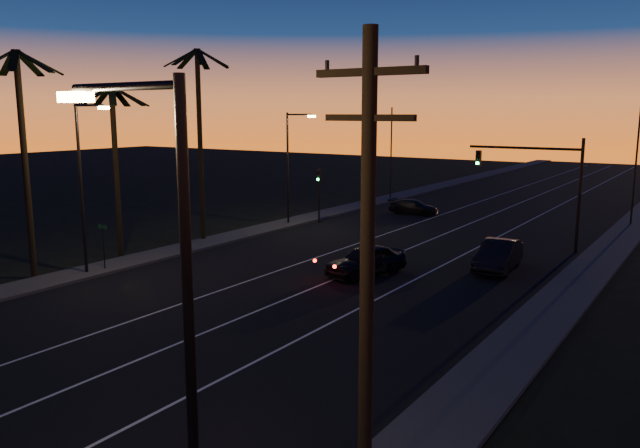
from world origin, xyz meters
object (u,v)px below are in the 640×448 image
Objects in this scene: utility_pole at (367,284)px; right_car at (498,255)px; lead_car at (366,260)px; signal_mast at (541,173)px; cross_car at (414,207)px.

utility_pole is 1.99× the size of right_car.
right_car is (5.45, 5.00, 0.01)m from lead_car.
right_car is (-4.72, 23.08, -4.49)m from utility_pole.
utility_pole is at bearing -78.45° from right_car.
right_car is at bearing 101.55° from utility_pole.
signal_mast is at bearing 64.42° from lead_car.
cross_car is at bearing 108.35° from lead_car.
utility_pole is 21.22m from lead_car.
utility_pole is at bearing -66.18° from cross_car.
cross_car is at bearing 113.82° from utility_pole.
right_car is at bearing -51.05° from cross_car.
utility_pole is 41.80m from cross_car.
cross_car is at bearing 146.96° from signal_mast.
cross_car is (-12.31, 8.01, -4.16)m from signal_mast.
signal_mast is 1.65× the size of cross_car.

